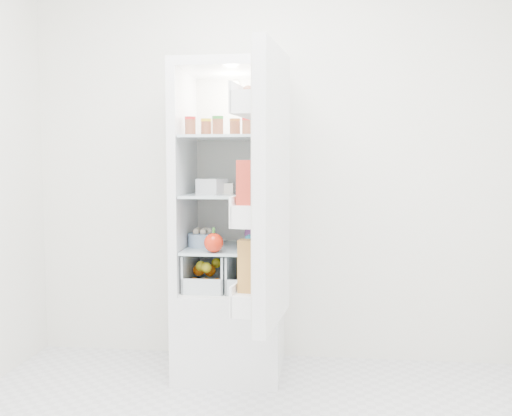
# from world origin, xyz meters

# --- Properties ---
(room_walls) EXTENTS (3.02, 3.02, 2.61)m
(room_walls) POSITION_xyz_m (0.00, 0.00, 1.59)
(room_walls) COLOR white
(room_walls) RESTS_ON ground
(refrigerator) EXTENTS (0.60, 0.60, 1.80)m
(refrigerator) POSITION_xyz_m (-0.20, 1.25, 0.67)
(refrigerator) COLOR white
(refrigerator) RESTS_ON ground
(shelf_low) EXTENTS (0.49, 0.53, 0.01)m
(shelf_low) POSITION_xyz_m (-0.20, 1.19, 0.74)
(shelf_low) COLOR silver
(shelf_low) RESTS_ON refrigerator
(shelf_mid) EXTENTS (0.49, 0.53, 0.02)m
(shelf_mid) POSITION_xyz_m (-0.20, 1.19, 1.05)
(shelf_mid) COLOR silver
(shelf_mid) RESTS_ON refrigerator
(shelf_top) EXTENTS (0.49, 0.53, 0.02)m
(shelf_top) POSITION_xyz_m (-0.20, 1.19, 1.38)
(shelf_top) COLOR silver
(shelf_top) RESTS_ON refrigerator
(crisper_left) EXTENTS (0.23, 0.46, 0.22)m
(crisper_left) POSITION_xyz_m (-0.32, 1.19, 0.61)
(crisper_left) COLOR silver
(crisper_left) RESTS_ON refrigerator
(crisper_right) EXTENTS (0.23, 0.46, 0.22)m
(crisper_right) POSITION_xyz_m (-0.08, 1.19, 0.61)
(crisper_right) COLOR silver
(crisper_right) RESTS_ON refrigerator
(condiment_jars) EXTENTS (0.46, 0.32, 0.08)m
(condiment_jars) POSITION_xyz_m (-0.22, 1.10, 1.43)
(condiment_jars) COLOR #B21919
(condiment_jars) RESTS_ON shelf_top
(squeeze_bottle) EXTENTS (0.06, 0.06, 0.16)m
(squeeze_bottle) POSITION_xyz_m (0.01, 1.34, 1.47)
(squeeze_bottle) COLOR white
(squeeze_bottle) RESTS_ON shelf_top
(tub_white) EXTENTS (0.17, 0.17, 0.09)m
(tub_white) POSITION_xyz_m (-0.30, 1.14, 1.10)
(tub_white) COLOR silver
(tub_white) RESTS_ON shelf_mid
(tub_cream) EXTENTS (0.11, 0.11, 0.06)m
(tub_cream) POSITION_xyz_m (-0.23, 1.18, 1.09)
(tub_cream) COLOR beige
(tub_cream) RESTS_ON shelf_mid
(tin_red) EXTENTS (0.12, 0.12, 0.06)m
(tin_red) POSITION_xyz_m (-0.11, 1.15, 1.09)
(tin_red) COLOR red
(tin_red) RESTS_ON shelf_mid
(foil_tray) EXTENTS (0.16, 0.12, 0.04)m
(foil_tray) POSITION_xyz_m (-0.27, 1.24, 1.08)
(foil_tray) COLOR silver
(foil_tray) RESTS_ON shelf_mid
(red_cabbage) EXTENTS (0.15, 0.15, 0.15)m
(red_cabbage) POSITION_xyz_m (-0.05, 1.20, 0.82)
(red_cabbage) COLOR #58205E
(red_cabbage) RESTS_ON shelf_low
(bell_pepper) EXTENTS (0.11, 0.11, 0.11)m
(bell_pepper) POSITION_xyz_m (-0.26, 0.97, 0.80)
(bell_pepper) COLOR red
(bell_pepper) RESTS_ON shelf_low
(mushroom_bowl) EXTENTS (0.18, 0.18, 0.08)m
(mushroom_bowl) POSITION_xyz_m (-0.36, 1.18, 0.79)
(mushroom_bowl) COLOR #8BAAD0
(mushroom_bowl) RESTS_ON shelf_low
(citrus_pile) EXTENTS (0.20, 0.24, 0.16)m
(citrus_pile) POSITION_xyz_m (-0.33, 1.12, 0.59)
(citrus_pile) COLOR orange
(citrus_pile) RESTS_ON refrigerator
(veg_pile) EXTENTS (0.16, 0.30, 0.10)m
(veg_pile) POSITION_xyz_m (-0.07, 1.18, 0.56)
(veg_pile) COLOR #1D4D19
(veg_pile) RESTS_ON refrigerator
(fridge_door) EXTENTS (0.23, 0.60, 1.30)m
(fridge_door) POSITION_xyz_m (0.07, 0.61, 1.09)
(fridge_door) COLOR white
(fridge_door) RESTS_ON refrigerator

